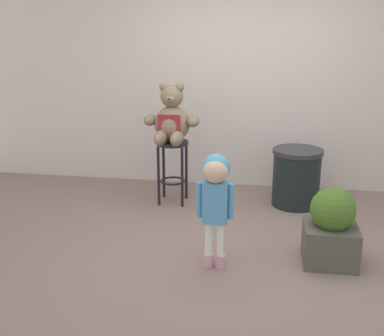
# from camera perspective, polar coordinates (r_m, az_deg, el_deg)

# --- Properties ---
(ground_plane) EXTENTS (24.00, 24.00, 0.00)m
(ground_plane) POSITION_cam_1_polar(r_m,az_deg,el_deg) (4.58, 4.34, -9.21)
(ground_plane) COLOR #826960
(building_wall) EXTENTS (7.16, 0.30, 3.70)m
(building_wall) POSITION_cam_1_polar(r_m,az_deg,el_deg) (6.11, 6.42, 15.19)
(building_wall) COLOR beige
(building_wall) RESTS_ON ground_plane
(bar_stool_with_teddy) EXTENTS (0.36, 0.36, 0.72)m
(bar_stool_with_teddy) POSITION_cam_1_polar(r_m,az_deg,el_deg) (5.51, -2.30, 1.01)
(bar_stool_with_teddy) COLOR #1D262E
(bar_stool_with_teddy) RESTS_ON ground_plane
(teddy_bear) EXTENTS (0.62, 0.56, 0.66)m
(teddy_bear) POSITION_cam_1_polar(r_m,az_deg,el_deg) (5.38, -2.43, 5.59)
(teddy_bear) COLOR #837058
(teddy_bear) RESTS_ON bar_stool_with_teddy
(child_walking) EXTENTS (0.31, 0.25, 0.99)m
(child_walking) POSITION_cam_1_polar(r_m,az_deg,el_deg) (3.95, 2.78, -2.23)
(child_walking) COLOR #D195AA
(child_walking) RESTS_ON ground_plane
(trash_bin) EXTENTS (0.56, 0.56, 0.66)m
(trash_bin) POSITION_cam_1_polar(r_m,az_deg,el_deg) (5.59, 12.17, -1.06)
(trash_bin) COLOR black
(trash_bin) RESTS_ON ground_plane
(planter_with_shrub) EXTENTS (0.45, 0.45, 0.68)m
(planter_with_shrub) POSITION_cam_1_polar(r_m,az_deg,el_deg) (4.34, 16.04, -6.86)
(planter_with_shrub) COLOR #4F4B42
(planter_with_shrub) RESTS_ON ground_plane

